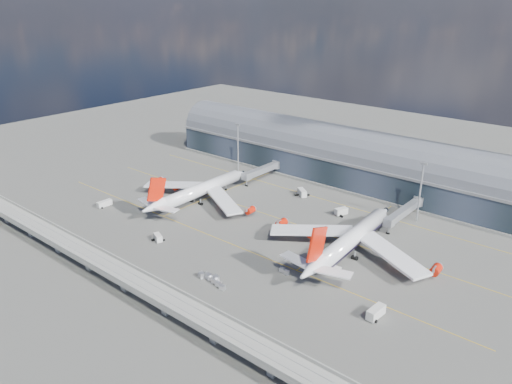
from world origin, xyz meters
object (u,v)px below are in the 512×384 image
Objects in this scene: service_truck_3 at (376,313)px; cargo_train_2 at (284,271)px; cargo_train_0 at (209,277)px; service_truck_5 at (302,193)px; service_truck_2 at (330,269)px; service_truck_4 at (341,212)px; floodlight_mast_right at (420,191)px; airliner_left at (198,191)px; service_truck_1 at (158,238)px; cargo_train_1 at (215,281)px; floodlight_mast_left at (238,146)px; airliner_right at (350,241)px; service_truck_0 at (105,204)px.

service_truck_3 is 35.59m from cargo_train_2.
service_truck_5 is at bearing 29.29° from cargo_train_0.
service_truck_3 is at bearing -123.79° from service_truck_2.
service_truck_4 is at bearing 0.37° from cargo_train_2.
floodlight_mast_right is 0.40× the size of airliner_left.
cargo_train_1 is at bearing -79.47° from service_truck_1.
service_truck_5 is 1.55× the size of cargo_train_2.
service_truck_1 is (-68.53, -81.22, -12.23)m from floodlight_mast_right.
service_truck_2 is 48.76m from service_truck_4.
service_truck_4 is at bearing -11.70° from floodlight_mast_left.
service_truck_2 is 0.94× the size of cargo_train_0.
floodlight_mast_left is at bearing 39.81° from cargo_train_2.
service_truck_2 is (94.47, -58.69, -12.22)m from floodlight_mast_left.
service_truck_5 reaches higher than cargo_train_0.
floodlight_mast_right is 95.90m from airliner_left.
airliner_right is 16.04m from service_truck_2.
service_truck_0 is (-12.86, -74.86, -12.19)m from floodlight_mast_left.
airliner_right is 57.89m from service_truck_5.
service_truck_2 is 0.67× the size of cargo_train_1.
airliner_right reaches higher than service_truck_1.
airliner_right is 52.82m from cargo_train_0.
service_truck_3 is 0.61× the size of cargo_train_1.
floodlight_mast_left is at bearing 43.22° from service_truck_1.
service_truck_4 is (57.29, 29.43, -3.98)m from airliner_left.
service_truck_3 reaches higher than cargo_train_0.
cargo_train_0 is (-6.70, -73.37, -0.67)m from service_truck_4.
service_truck_1 is at bearing -98.59° from service_truck_4.
airliner_right is 5.90× the size of cargo_train_1.
airliner_left is at bearing 45.64° from service_truck_1.
cargo_train_0 is at bearing -158.13° from service_truck_3.
floodlight_mast_left reaches higher than service_truck_4.
airliner_left is at bearing 169.48° from service_truck_3.
service_truck_1 is 0.69× the size of service_truck_2.
cargo_train_2 is at bearing -54.86° from service_truck_1.
floodlight_mast_left is 111.89m from service_truck_2.
cargo_train_2 is (-35.48, 2.68, -0.94)m from service_truck_3.
service_truck_5 is at bearing 50.95° from service_truck_0.
floodlight_mast_right reaches higher than airliner_right.
service_truck_4 is at bearing 10.99° from cargo_train_0.
service_truck_1 is at bearing -169.51° from service_truck_3.
airliner_left reaches higher than service_truck_5.
service_truck_4 is at bearing 133.19° from service_truck_3.
airliner_left is 80.42m from service_truck_2.
service_truck_1 is (31.47, -81.22, -12.23)m from floodlight_mast_left.
airliner_right is at bearing -91.18° from service_truck_5.
service_truck_0 is 1.54× the size of cargo_train_2.
floodlight_mast_left is at bearing 52.95° from cargo_train_0.
service_truck_5 is at bearing 9.85° from service_truck_1.
airliner_left is 7.85× the size of cargo_train_0.
service_truck_5 is at bearing -9.54° from floodlight_mast_left.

